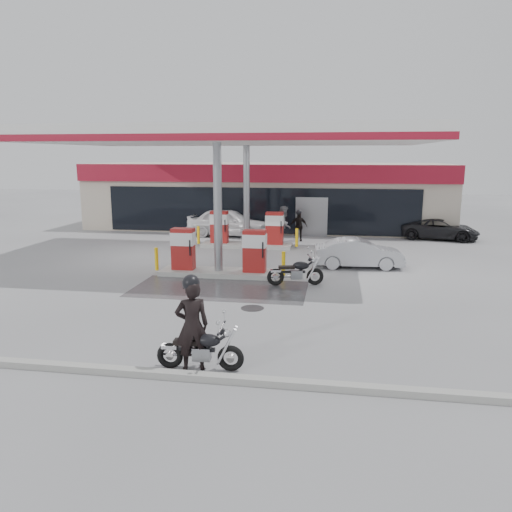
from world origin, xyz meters
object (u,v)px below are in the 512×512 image
at_px(attendant, 284,225).
at_px(biker_walking, 299,226).
at_px(pump_island_far, 247,233).
at_px(hatchback_silver, 359,253).
at_px(biker_main, 192,326).
at_px(sedan_white, 228,222).
at_px(parked_car_left, 129,217).
at_px(main_motorcycle, 202,351).
at_px(pump_island_near, 219,257).
at_px(parked_motorcycle, 296,273).
at_px(parked_car_right, 440,229).

distance_m(attendant, biker_walking, 1.38).
xyz_separation_m(pump_island_far, hatchback_silver, (5.36, -3.80, -0.12)).
height_order(pump_island_far, biker_main, biker_main).
height_order(sedan_white, parked_car_left, sedan_white).
height_order(sedan_white, hatchback_silver, sedan_white).
distance_m(main_motorcycle, hatchback_silver, 11.30).
relative_size(hatchback_silver, parked_car_left, 0.86).
distance_m(pump_island_near, parked_car_left, 14.91).
bearing_deg(biker_main, biker_walking, -116.36).
bearing_deg(sedan_white, attendant, -118.50).
relative_size(sedan_white, attendant, 2.32).
height_order(attendant, hatchback_silver, attendant).
xyz_separation_m(biker_main, parked_car_left, (-10.31, 20.50, -0.38)).
height_order(biker_main, hatchback_silver, biker_main).
relative_size(attendant, hatchback_silver, 0.55).
bearing_deg(pump_island_near, parked_motorcycle, -19.12).
bearing_deg(hatchback_silver, main_motorcycle, 156.59).
relative_size(main_motorcycle, parked_car_left, 0.46).
bearing_deg(pump_island_near, sedan_white, 100.22).
bearing_deg(hatchback_silver, attendant, 32.45).
height_order(pump_island_near, biker_walking, pump_island_near).
height_order(main_motorcycle, parked_car_left, parked_car_left).
height_order(pump_island_near, sedan_white, pump_island_near).
height_order(main_motorcycle, sedan_white, sedan_white).
bearing_deg(sedan_white, parked_car_left, 72.89).
xyz_separation_m(biker_main, parked_car_right, (8.53, 18.50, -0.43)).
height_order(parked_car_left, biker_walking, biker_walking).
bearing_deg(hatchback_silver, biker_walking, 21.80).
bearing_deg(biker_walking, attendant, -122.86).
distance_m(parked_car_left, parked_car_right, 18.95).
relative_size(biker_main, hatchback_silver, 0.55).
relative_size(biker_main, sedan_white, 0.43).
xyz_separation_m(biker_main, parked_motorcycle, (1.61, 7.43, -0.53)).
relative_size(biker_main, biker_walking, 1.24).
bearing_deg(parked_car_right, pump_island_near, 146.65).
bearing_deg(attendant, sedan_white, 66.38).
relative_size(hatchback_silver, biker_walking, 2.26).
height_order(main_motorcycle, parked_motorcycle, parked_motorcycle).
height_order(hatchback_silver, parked_car_left, parked_car_left).
xyz_separation_m(pump_island_far, biker_main, (1.47, -14.50, 0.28)).
bearing_deg(attendant, parked_motorcycle, -161.73).
bearing_deg(pump_island_near, attendant, 75.81).
bearing_deg(main_motorcycle, biker_main, -178.91).
xyz_separation_m(pump_island_near, biker_walking, (2.41, 8.20, 0.08)).
xyz_separation_m(pump_island_far, sedan_white, (-1.66, 3.20, 0.08)).
bearing_deg(pump_island_far, parked_car_right, 21.80).
xyz_separation_m(pump_island_near, main_motorcycle, (1.66, -8.48, -0.28)).
relative_size(main_motorcycle, biker_main, 0.97).
height_order(pump_island_near, hatchback_silver, pump_island_near).
bearing_deg(biker_walking, parked_car_left, 156.73).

